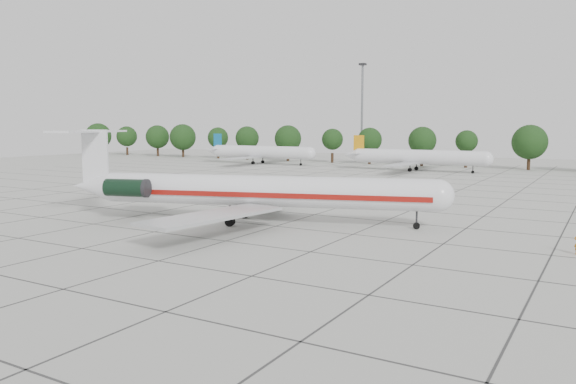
% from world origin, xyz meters
% --- Properties ---
extents(ground, '(260.00, 260.00, 0.00)m').
position_xyz_m(ground, '(0.00, 0.00, 0.00)').
color(ground, '#B6B6AE').
rests_on(ground, ground).
extents(apron_joints, '(170.00, 170.00, 0.02)m').
position_xyz_m(apron_joints, '(0.00, 15.00, 0.01)').
color(apron_joints, '#383838').
rests_on(apron_joints, ground).
extents(main_airliner, '(38.25, 29.28, 9.15)m').
position_xyz_m(main_airliner, '(-3.94, 0.24, 3.23)').
color(main_airliner, silver).
rests_on(main_airliner, ground).
extents(bg_airliner_b, '(28.24, 27.20, 7.40)m').
position_xyz_m(bg_airliner_b, '(-48.34, 71.66, 2.91)').
color(bg_airliner_b, silver).
rests_on(bg_airliner_b, ground).
extents(bg_airliner_c, '(28.24, 27.20, 7.40)m').
position_xyz_m(bg_airliner_c, '(-8.09, 69.88, 2.91)').
color(bg_airliner_c, silver).
rests_on(bg_airliner_c, ground).
extents(tree_line, '(249.86, 8.44, 10.22)m').
position_xyz_m(tree_line, '(-11.68, 85.00, 5.98)').
color(tree_line, '#332114').
rests_on(tree_line, ground).
extents(floodlight_mast, '(1.60, 1.60, 25.45)m').
position_xyz_m(floodlight_mast, '(-30.00, 92.00, 14.28)').
color(floodlight_mast, slate).
rests_on(floodlight_mast, ground).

